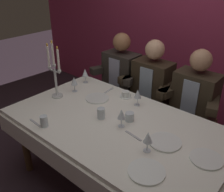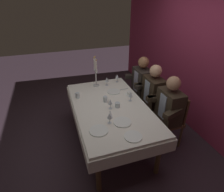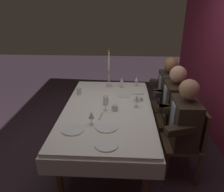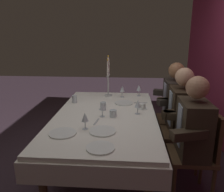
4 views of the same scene
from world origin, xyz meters
The scene contains 22 objects.
ground_plane centered at (0.00, 0.00, 0.00)m, with size 12.00×12.00×0.00m, color #362630.
dining_table centered at (0.00, 0.00, 0.62)m, with size 1.94×1.14×0.74m.
candelabra centered at (-0.75, -0.03, 0.98)m, with size 0.19×0.11×0.58m.
dinner_plate_0 centered at (0.54, -0.33, 0.75)m, with size 0.25×0.25×0.01m, color white.
dinner_plate_1 centered at (0.47, 0.02, 0.75)m, with size 0.25×0.25×0.01m, color white.
dinner_plate_2 centered at (0.78, 0.04, 0.75)m, with size 0.23×0.23×0.01m, color white.
dinner_plate_3 centered at (-0.41, 0.20, 0.75)m, with size 0.24×0.24×0.01m, color white.
wine_glass_0 centered at (-0.71, 0.17, 0.86)m, with size 0.07×0.07×0.16m.
wine_glass_1 centered at (0.08, -0.02, 0.86)m, with size 0.07×0.07×0.16m.
wine_glass_2 centered at (-0.04, 0.36, 0.86)m, with size 0.07×0.07×0.16m.
wine_glass_3 centered at (-0.79, 0.40, 0.85)m, with size 0.07×0.07×0.16m.
wine_glass_4 centered at (0.42, -0.15, 0.86)m, with size 0.07×0.07×0.16m.
water_tumbler_0 centered at (0.08, 0.09, 0.78)m, with size 0.08×0.08×0.08m, color silver.
water_tumbler_1 centered at (-0.14, -0.04, 0.79)m, with size 0.07×0.07×0.10m, color silver.
water_tumbler_2 centered at (-0.40, -0.44, 0.79)m, with size 0.06×0.06×0.10m, color silver.
coffee_cup_0 centered at (-0.23, 0.42, 0.77)m, with size 0.13×0.12×0.06m.
fork_0 centered at (0.24, -0.07, 0.74)m, with size 0.17×0.02×0.01m, color #B7B7BC.
spoon_1 centered at (-0.45, 0.41, 0.74)m, with size 0.17×0.02×0.01m, color #B7B7BC.
fork_2 centered at (-0.50, -0.47, 0.74)m, with size 0.17×0.02×0.01m, color #B7B7BC.
seated_diner_0 centered at (-0.66, 0.89, 0.74)m, with size 0.63×0.48×1.24m.
seated_diner_1 centered at (-0.20, 0.89, 0.74)m, with size 0.63×0.48×1.24m.
seated_diner_2 centered at (0.31, 0.89, 0.74)m, with size 0.63×0.48×1.24m.
Camera 4 is at (2.38, 0.25, 1.62)m, focal length 36.57 mm.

